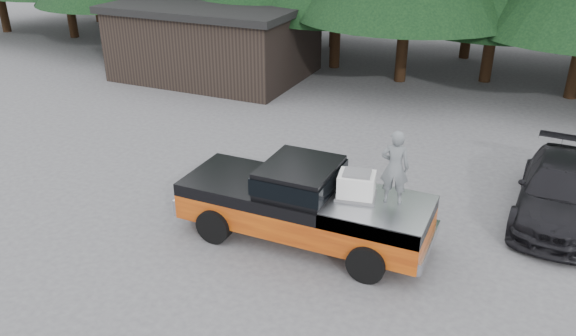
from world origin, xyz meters
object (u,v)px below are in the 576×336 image
at_px(pickup_truck, 303,214).
at_px(utility_building, 216,39).
at_px(air_compressor, 356,186).
at_px(man_on_bed, 395,167).
at_px(parked_car, 561,191).

distance_m(pickup_truck, utility_building, 14.67).
bearing_deg(utility_building, air_compressor, -47.46).
distance_m(man_on_bed, parked_car, 5.09).
bearing_deg(man_on_bed, pickup_truck, -2.83).
distance_m(pickup_truck, parked_car, 6.57).
bearing_deg(air_compressor, man_on_bed, -2.41).
relative_size(air_compressor, utility_building, 0.09).
bearing_deg(pickup_truck, utility_building, 128.76).
height_order(parked_car, utility_building, utility_building).
bearing_deg(parked_car, man_on_bed, -132.15).
height_order(pickup_truck, man_on_bed, man_on_bed).
height_order(air_compressor, utility_building, utility_building).
xyz_separation_m(air_compressor, parked_car, (4.27, 3.52, -0.89)).
distance_m(parked_car, utility_building, 16.61).
relative_size(air_compressor, man_on_bed, 0.47).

